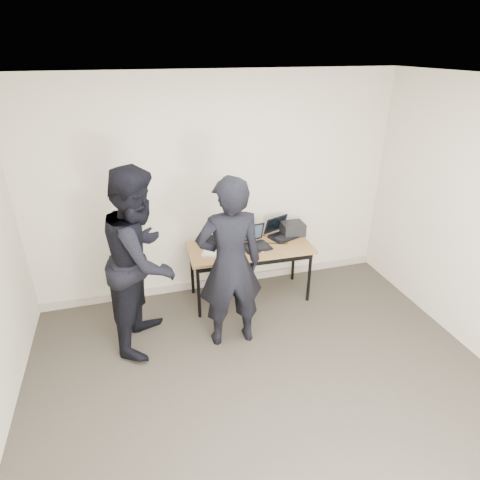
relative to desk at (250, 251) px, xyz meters
name	(u,v)px	position (x,y,z in m)	size (l,w,h in m)	color
room	(288,285)	(-0.30, -1.84, 0.69)	(4.60, 4.60, 2.80)	#3C362D
desk	(250,251)	(0.00, 0.00, 0.00)	(1.52, 0.70, 0.72)	olive
laptop_beige	(215,250)	(-0.45, -0.03, 0.10)	(0.35, 0.34, 0.22)	beige
laptop_center	(254,242)	(0.06, 0.01, 0.12)	(0.37, 0.36, 0.25)	black
laptop_right	(281,232)	(0.46, 0.18, 0.12)	(0.43, 0.42, 0.25)	black
leather_satchel	(231,232)	(-0.18, 0.23, 0.19)	(0.37, 0.20, 0.25)	#5F2F19
tissue	(233,220)	(-0.15, 0.23, 0.34)	(0.13, 0.10, 0.08)	white
equipment_box	(293,229)	(0.63, 0.19, 0.14)	(0.28, 0.24, 0.16)	black
power_brick	(237,254)	(-0.22, -0.17, 0.08)	(0.09, 0.06, 0.03)	black
cables	(254,246)	(0.05, 0.00, 0.06)	(1.15, 0.46, 0.01)	silver
person_typist	(230,265)	(-0.44, -0.72, 0.27)	(0.68, 0.45, 1.87)	black
person_observer	(142,259)	(-1.29, -0.43, 0.31)	(0.95, 0.74, 1.95)	black
baseboard	(220,281)	(-0.30, 0.40, -0.61)	(4.50, 0.03, 0.10)	#AA9D8D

